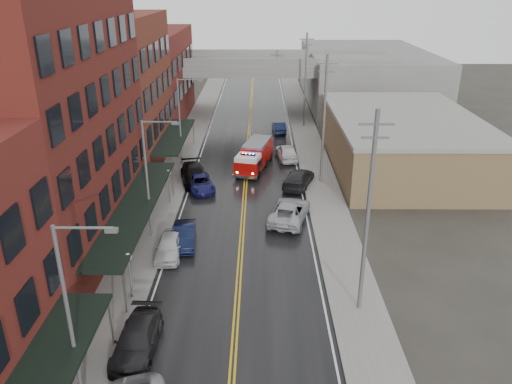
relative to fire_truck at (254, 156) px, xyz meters
name	(u,v)px	position (x,y,z in m)	size (l,w,h in m)	color
road	(244,204)	(-0.80, -8.78, -1.43)	(11.00, 160.00, 0.02)	black
sidewalk_left	(160,203)	(-8.10, -8.78, -1.36)	(3.00, 160.00, 0.15)	slate
sidewalk_right	(328,203)	(6.50, -8.78, -1.36)	(3.00, 160.00, 0.15)	slate
curb_left	(179,203)	(-6.45, -8.78, -1.36)	(0.30, 160.00, 0.15)	gray
curb_right	(309,203)	(4.85, -8.78, -1.36)	(0.30, 160.00, 0.15)	gray
brick_building_b	(42,124)	(-14.10, -15.78, 7.56)	(9.00, 20.00, 18.00)	#5B1F18
brick_building_c	(114,93)	(-14.10, 1.72, 6.06)	(9.00, 15.00, 15.00)	maroon
brick_building_far	(151,77)	(-14.10, 19.22, 4.56)	(9.00, 20.00, 12.00)	maroon
tan_building	(402,142)	(15.20, 1.22, 1.06)	(14.00, 22.00, 5.00)	brown
right_far_block	(365,77)	(17.20, 31.22, 2.56)	(18.00, 30.00, 8.00)	slate
awning_1	(136,206)	(-8.29, -15.78, 1.55)	(2.60, 18.00, 3.09)	black
awning_2	(175,136)	(-8.29, 1.72, 1.55)	(2.60, 13.00, 3.09)	black
globe_lamp_1	(129,265)	(-7.20, -22.78, 0.87)	(0.44, 0.44, 3.12)	#59595B
globe_lamp_2	(169,179)	(-7.20, -8.78, 0.87)	(0.44, 0.44, 3.12)	#59595B
street_lamp_0	(73,306)	(-7.35, -30.78, 3.75)	(2.64, 0.22, 9.00)	#59595B
street_lamp_1	(150,172)	(-7.35, -14.78, 3.75)	(2.64, 0.22, 9.00)	#59595B
street_lamp_2	(182,117)	(-7.35, 1.22, 3.75)	(2.64, 0.22, 9.00)	#59595B
utility_pole_0	(368,212)	(6.40, -23.78, 4.87)	(1.80, 0.24, 12.00)	#59595B
utility_pole_1	(324,118)	(6.40, -3.78, 4.87)	(1.80, 0.24, 12.00)	#59595B
utility_pole_2	(305,79)	(6.40, 16.22, 4.87)	(1.80, 0.24, 12.00)	#59595B
overpass	(250,72)	(-0.80, 23.22, 4.55)	(40.00, 10.00, 7.50)	slate
fire_truck	(254,156)	(0.00, 0.00, 0.00)	(4.25, 7.62, 2.66)	#990A07
parked_car_left_3	(137,340)	(-5.80, -27.48, -0.72)	(2.02, 4.98, 1.44)	black
parked_car_left_4	(169,246)	(-5.80, -17.58, -0.70)	(1.74, 4.33, 1.48)	silver
parked_car_left_5	(185,235)	(-4.93, -15.98, -0.72)	(1.52, 4.35, 1.43)	black
parked_car_left_6	(200,183)	(-4.93, -5.58, -0.78)	(2.19, 4.76, 1.32)	#161755
parked_car_left_7	(194,174)	(-5.74, -3.74, -0.63)	(2.26, 5.57, 1.62)	black
parked_car_right_0	(289,211)	(2.91, -11.93, -0.62)	(2.70, 5.86, 1.63)	#AFB1B8
parked_car_right_1	(298,178)	(4.20, -4.58, -0.66)	(2.18, 5.35, 1.55)	black
parked_car_right_2	(287,152)	(3.46, 3.02, -0.60)	(1.98, 4.91, 1.67)	silver
parked_car_right_3	(279,127)	(3.00, 13.42, -0.74)	(1.49, 4.26, 1.40)	black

